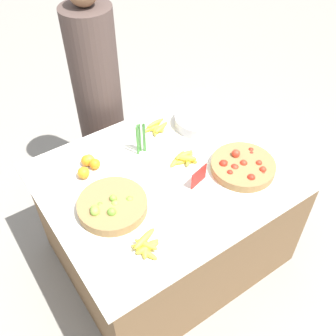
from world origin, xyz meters
TOP-DOWN VIEW (x-y plane):
  - ground_plane at (0.00, 0.00)m, footprint 12.00×12.00m
  - market_table at (0.00, 0.00)m, footprint 1.43×1.17m
  - lime_bowl at (-0.40, -0.05)m, footprint 0.37×0.37m
  - tomato_basket at (0.38, -0.22)m, footprint 0.38×0.38m
  - orange_pile at (-0.36, 0.30)m, footprint 0.16×0.15m
  - metal_bowl at (0.44, 0.26)m, footprint 0.33×0.33m
  - price_sign at (0.10, -0.16)m, footprint 0.13×0.04m
  - veg_bundle at (-0.02, 0.25)m, footprint 0.06×0.03m
  - banana_bunch_middle_right at (-0.38, -0.36)m, footprint 0.16×0.17m
  - banana_bunch_back_center at (0.14, 0.03)m, footprint 0.21×0.15m
  - banana_bunch_front_center at (0.17, 0.38)m, footprint 0.17×0.14m
  - vendor_person at (0.01, 0.89)m, footprint 0.33×0.33m

SIDE VIEW (x-z plane):
  - ground_plane at x=0.00m, z-range 0.00..0.00m
  - market_table at x=0.00m, z-range 0.00..0.79m
  - vendor_person at x=0.01m, z-range -0.06..1.59m
  - banana_bunch_front_center at x=0.17m, z-range 0.79..0.84m
  - banana_bunch_middle_right at x=-0.38m, z-range 0.79..0.85m
  - banana_bunch_back_center at x=0.14m, z-range 0.79..0.85m
  - tomato_basket at x=0.38m, z-range 0.77..0.87m
  - lime_bowl at x=-0.40m, z-range 0.78..0.87m
  - orange_pile at x=-0.36m, z-range 0.79..0.86m
  - metal_bowl at x=0.44m, z-range 0.79..0.86m
  - price_sign at x=0.10m, z-range 0.79..0.90m
  - veg_bundle at x=-0.02m, z-range 0.79..1.00m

